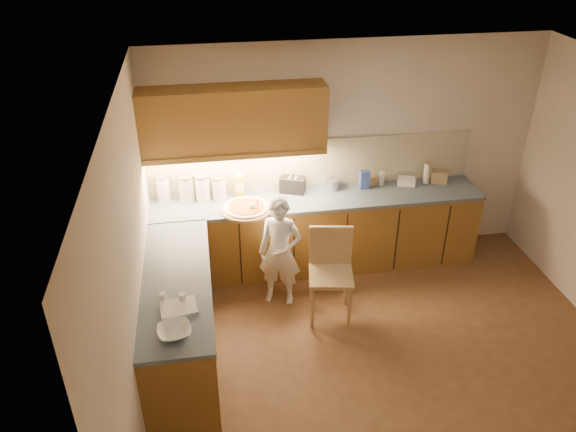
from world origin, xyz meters
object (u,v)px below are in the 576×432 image
object	(u,v)px
wooden_chair	(331,267)
pizza_on_board	(247,208)
toaster	(293,185)
oil_jug	(240,185)
child	(280,252)

from	to	relation	value
wooden_chair	pizza_on_board	bearing A→B (deg)	147.96
wooden_chair	toaster	xyz separation A→B (m)	(-0.22, 1.05, 0.44)
wooden_chair	oil_jug	size ratio (longest dim) A/B	3.32
child	wooden_chair	distance (m)	0.56
child	toaster	distance (m)	0.91
oil_jug	wooden_chair	bearing A→B (deg)	-51.75
wooden_chair	oil_jug	distance (m)	1.42
pizza_on_board	child	size ratio (longest dim) A/B	0.44
child	toaster	xyz separation A→B (m)	(0.27, 0.78, 0.38)
pizza_on_board	child	world-z (taller)	child
wooden_chair	oil_jug	bearing A→B (deg)	138.33
pizza_on_board	wooden_chair	world-z (taller)	pizza_on_board
wooden_chair	oil_jug	xyz separation A→B (m)	(-0.83, 1.05, 0.48)
pizza_on_board	child	bearing A→B (deg)	-55.41
toaster	wooden_chair	bearing A→B (deg)	-57.06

